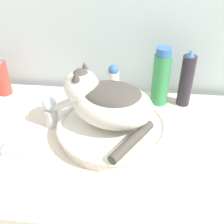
% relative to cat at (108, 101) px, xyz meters
% --- Properties ---
extents(vanity_counter, '(1.20, 0.61, 0.86)m').
position_rel_cat_xyz_m(vanity_counter, '(0.04, -0.03, -0.56)').
color(vanity_counter, beige).
rests_on(vanity_counter, ground_plane).
extents(sink_basin, '(0.35, 0.35, 0.05)m').
position_rel_cat_xyz_m(sink_basin, '(0.02, -0.00, -0.10)').
color(sink_basin, white).
rests_on(sink_basin, vanity_counter).
extents(cat, '(0.29, 0.30, 0.17)m').
position_rel_cat_xyz_m(cat, '(0.00, 0.00, 0.00)').
color(cat, silver).
rests_on(cat, sink_basin).
extents(faucet, '(0.14, 0.05, 0.14)m').
position_rel_cat_xyz_m(faucet, '(-0.18, 0.02, -0.06)').
color(faucet, silver).
rests_on(faucet, vanity_counter).
extents(shampoo_bottle_tall, '(0.06, 0.06, 0.22)m').
position_rel_cat_xyz_m(shampoo_bottle_tall, '(0.17, 0.20, -0.02)').
color(shampoo_bottle_tall, '#338C4C').
rests_on(shampoo_bottle_tall, vanity_counter).
extents(hairspray_can_black, '(0.05, 0.05, 0.21)m').
position_rel_cat_xyz_m(hairspray_can_black, '(0.25, 0.20, -0.03)').
color(hairspray_can_black, '#28232D').
rests_on(hairspray_can_black, vanity_counter).
extents(deodorant_stick, '(0.04, 0.04, 0.14)m').
position_rel_cat_xyz_m(deodorant_stick, '(-0.00, 0.20, -0.05)').
color(deodorant_stick, silver).
rests_on(deodorant_stick, vanity_counter).
extents(spray_bottle_trigger, '(0.05, 0.05, 0.15)m').
position_rel_cat_xyz_m(spray_bottle_trigger, '(-0.43, 0.20, -0.06)').
color(spray_bottle_trigger, '#DB3D33').
rests_on(spray_bottle_trigger, vanity_counter).
extents(soap_bar, '(0.08, 0.05, 0.02)m').
position_rel_cat_xyz_m(soap_bar, '(-0.25, -0.11, -0.11)').
color(soap_bar, silver).
rests_on(soap_bar, vanity_counter).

